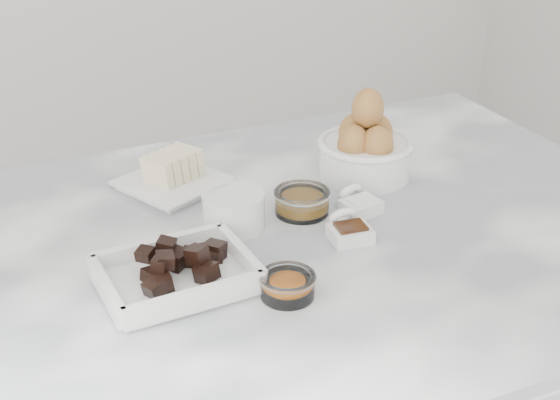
# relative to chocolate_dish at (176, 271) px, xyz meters

# --- Properties ---
(marble_slab) EXTENTS (1.20, 0.80, 0.04)m
(marble_slab) POSITION_rel_chocolate_dish_xyz_m (0.17, 0.06, -0.04)
(marble_slab) COLOR white
(marble_slab) RESTS_ON cabinet
(chocolate_dish) EXTENTS (0.20, 0.15, 0.05)m
(chocolate_dish) POSITION_rel_chocolate_dish_xyz_m (0.00, 0.00, 0.00)
(chocolate_dish) COLOR white
(chocolate_dish) RESTS_ON marble_slab
(butter_plate) EXTENTS (0.19, 0.19, 0.06)m
(butter_plate) POSITION_rel_chocolate_dish_xyz_m (0.08, 0.27, 0.00)
(butter_plate) COLOR white
(butter_plate) RESTS_ON marble_slab
(sugar_ramekin) EXTENTS (0.09, 0.09, 0.05)m
(sugar_ramekin) POSITION_rel_chocolate_dish_xyz_m (0.12, 0.11, 0.01)
(sugar_ramekin) COLOR white
(sugar_ramekin) RESTS_ON marble_slab
(egg_bowl) EXTENTS (0.16, 0.16, 0.15)m
(egg_bowl) POSITION_rel_chocolate_dish_xyz_m (0.38, 0.19, 0.03)
(egg_bowl) COLOR white
(egg_bowl) RESTS_ON marble_slab
(honey_bowl) EXTENTS (0.09, 0.09, 0.04)m
(honey_bowl) POSITION_rel_chocolate_dish_xyz_m (0.23, 0.11, -0.00)
(honey_bowl) COLOR white
(honey_bowl) RESTS_ON marble_slab
(zest_bowl) EXTENTS (0.07, 0.07, 0.03)m
(zest_bowl) POSITION_rel_chocolate_dish_xyz_m (0.12, -0.08, -0.00)
(zest_bowl) COLOR white
(zest_bowl) RESTS_ON marble_slab
(vanilla_spoon) EXTENTS (0.06, 0.07, 0.04)m
(vanilla_spoon) POSITION_rel_chocolate_dish_xyz_m (0.26, 0.02, -0.01)
(vanilla_spoon) COLOR white
(vanilla_spoon) RESTS_ON marble_slab
(salt_spoon) EXTENTS (0.06, 0.07, 0.04)m
(salt_spoon) POSITION_rel_chocolate_dish_xyz_m (0.31, 0.08, -0.01)
(salt_spoon) COLOR white
(salt_spoon) RESTS_ON marble_slab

